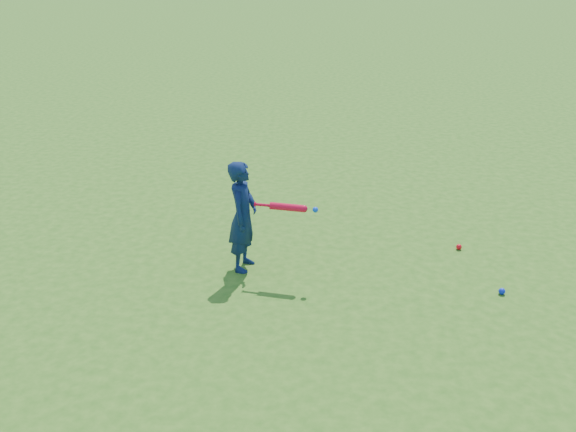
% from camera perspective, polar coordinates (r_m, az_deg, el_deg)
% --- Properties ---
extents(ground, '(80.00, 80.00, 0.00)m').
position_cam_1_polar(ground, '(7.46, -3.81, -3.41)').
color(ground, '#306417').
rests_on(ground, ground).
extents(child, '(0.36, 0.49, 1.24)m').
position_cam_1_polar(child, '(6.91, -4.03, -0.02)').
color(child, '#0E1E44').
rests_on(child, ground).
extents(ground_ball_red, '(0.07, 0.07, 0.07)m').
position_cam_1_polar(ground_ball_red, '(7.81, 14.95, -2.67)').
color(ground_ball_red, red).
rests_on(ground_ball_red, ground).
extents(ground_ball_blue, '(0.07, 0.07, 0.07)m').
position_cam_1_polar(ground_ball_blue, '(6.98, 18.48, -6.37)').
color(ground_ball_blue, '#0B23CA').
rests_on(ground_ball_blue, ground).
extents(bat_swing, '(0.68, 0.15, 0.08)m').
position_cam_1_polar(bat_swing, '(6.67, 0.17, 0.77)').
color(bat_swing, red).
rests_on(bat_swing, ground).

